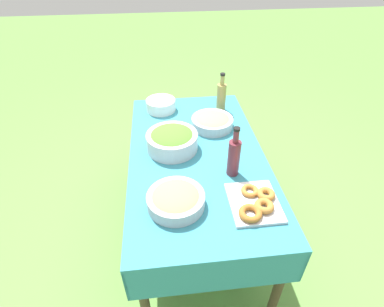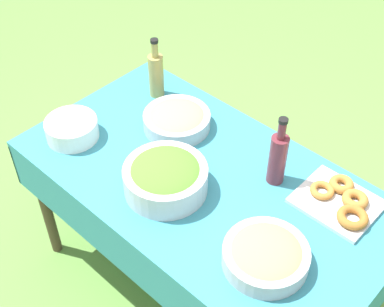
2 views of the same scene
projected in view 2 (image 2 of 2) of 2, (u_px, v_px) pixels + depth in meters
The scene contains 9 objects.
ground_plane at pixel (203, 284), 2.57m from camera, with size 14.00×14.00×0.00m, color #609342.
picnic_table at pixel (205, 195), 2.13m from camera, with size 1.48×0.82×0.73m.
salad_bowl at pixel (166, 177), 1.97m from camera, with size 0.32×0.32×0.13m.
pasta_bowl at pixel (177, 119), 2.25m from camera, with size 0.28×0.28×0.08m.
donut_platter at pixel (341, 201), 1.95m from camera, with size 0.29×0.25×0.05m.
plate_stack at pixel (72, 129), 2.21m from camera, with size 0.22×0.22×0.08m.
olive_oil_bottle at pixel (156, 74), 2.37m from camera, with size 0.07×0.07×0.29m.
wine_bottle at pixel (278, 157), 1.97m from camera, with size 0.07×0.07×0.30m.
bread_bowl at pixel (266, 255), 1.75m from camera, with size 0.29×0.29×0.09m.
Camera 2 is at (-0.94, 1.08, 2.22)m, focal length 50.00 mm.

